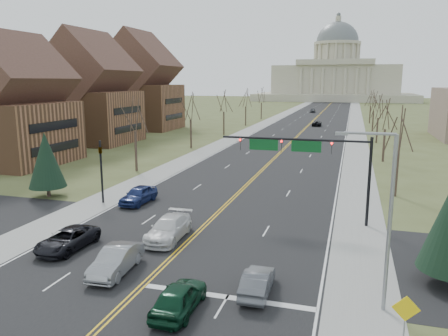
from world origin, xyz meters
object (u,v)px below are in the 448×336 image
Objects in this scene: car_nb_inner_lead at (179,297)px; car_sb_inner_lead at (116,260)px; car_sb_outer_lead at (67,239)px; car_far_nb at (317,123)px; signal_left at (101,165)px; warn_sign at (405,315)px; car_nb_outer_lead at (257,282)px; street_light at (385,211)px; car_sb_inner_second at (168,228)px; signal_mast at (305,152)px; car_sb_outer_second at (139,195)px; car_far_sb at (313,110)px.

car_sb_inner_lead is (-5.39, 3.15, 0.02)m from car_nb_inner_lead.
car_sb_outer_lead is 1.03× the size of car_far_nb.
signal_left reaches higher than warn_sign.
car_nb_inner_lead reaches higher than car_nb_outer_lead.
street_light reaches higher than car_sb_inner_second.
warn_sign is at bearing -18.14° from car_sb_inner_lead.
car_sb_outer_lead is (-20.97, 6.48, -1.30)m from warn_sign.
signal_mast is 2.19× the size of car_sb_inner_second.
car_sb_outer_second reaches higher than car_sb_inner_second.
car_sb_outer_lead is 1.06× the size of car_sb_outer_second.
car_sb_inner_lead reaches higher than car_sb_outer_lead.
car_sb_inner_second is (5.90, 3.82, 0.10)m from car_sb_outer_lead.
street_light is 11.07m from car_nb_inner_lead.
street_light is 20.85m from car_sb_outer_lead.
street_light reaches higher than car_sb_inner_lead.
signal_left is at bearing -163.44° from car_sb_outer_second.
signal_left is 2.09× the size of warn_sign.
car_far_sb is (-10.59, 127.30, -4.95)m from signal_mast.
car_nb_outer_lead is 141.22m from car_far_sb.
car_sb_outer_second is at bearing 13.50° from signal_left.
car_nb_inner_lead is 0.94× the size of car_sb_inner_lead.
street_light reaches higher than signal_left.
signal_mast is 19.06m from signal_left.
car_far_sb is (-0.84, 140.73, 0.01)m from car_sb_inner_lead.
signal_left is 1.18× the size of car_sb_outer_lead.
car_sb_inner_second reaches higher than car_nb_inner_lead.
car_nb_outer_lead is at bearing 90.83° from car_far_nb.
warn_sign is at bearing -14.68° from car_sb_outer_lead.
car_sb_inner_lead is (9.19, -13.44, -2.91)m from signal_left.
car_nb_outer_lead is 92.66m from car_far_nb.
signal_mast is at bearing 0.09° from car_sb_outer_second.
car_sb_outer_lead is at bearing 162.83° from warn_sign.
warn_sign is 0.59× the size of car_sb_outer_second.
car_far_nb is (-4.22, 92.57, 0.02)m from car_nb_outer_lead.
car_nb_outer_lead is 10.26m from car_sb_inner_second.
car_nb_outer_lead is 0.80× the size of car_sb_outer_lead.
car_nb_outer_lead is 0.85× the size of car_sb_outer_second.
car_sb_inner_lead is 0.86× the size of car_sb_inner_second.
car_sb_inner_second is (-15.07, 10.30, -1.20)m from warn_sign.
signal_mast is 12.56m from car_sb_inner_second.
street_light is 16.24m from car_sb_inner_second.
street_light is 1.93× the size of car_far_sb.
car_far_sb is (-5.39, 48.33, 0.11)m from car_far_nb.
car_sb_outer_lead is 1.09× the size of car_far_sb.
car_sb_inner_lead reaches higher than car_nb_outer_lead.
car_nb_inner_lead is at bearing -104.75° from signal_mast.
car_nb_inner_lead is at bearing -54.12° from car_sb_outer_second.
car_sb_inner_second is (-9.02, -7.22, -4.95)m from signal_mast.
car_sb_inner_lead is 6.26m from car_sb_inner_second.
car_sb_inner_second is at bearing 85.68° from car_far_nb.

